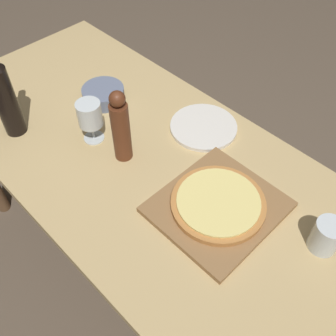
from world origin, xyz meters
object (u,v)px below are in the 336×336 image
wine_bottle (4,97)px  pepper_mill (121,128)px  pizza (218,203)px  small_bowl (103,94)px  wine_glass (90,115)px

wine_bottle → pepper_mill: size_ratio=1.33×
pizza → small_bowl: (0.08, 0.63, -0.00)m
pizza → wine_glass: size_ratio=1.82×
pepper_mill → small_bowl: size_ratio=1.67×
wine_bottle → wine_glass: wine_bottle is taller
pizza → small_bowl: 0.63m
pizza → pepper_mill: pepper_mill is taller
wine_bottle → pepper_mill: 0.40m
pepper_mill → wine_glass: size_ratio=1.72×
pizza → wine_glass: (-0.08, 0.49, 0.08)m
pizza → pepper_mill: size_ratio=1.06×
wine_bottle → pepper_mill: bearing=-61.9°
pepper_mill → wine_bottle: bearing=118.1°
pizza → wine_bottle: 0.76m
pepper_mill → small_bowl: pepper_mill is taller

